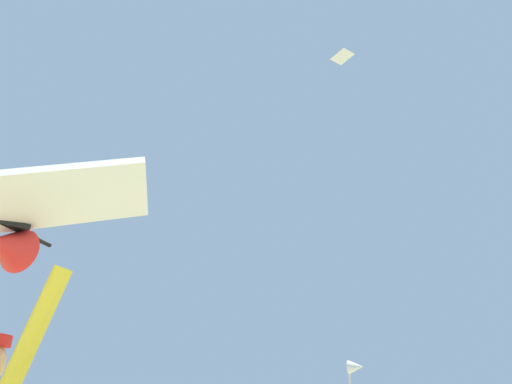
{
  "coord_description": "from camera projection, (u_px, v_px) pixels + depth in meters",
  "views": [
    {
      "loc": [
        1.88,
        -0.94,
        1.32
      ],
      "look_at": [
        -0.38,
        2.74,
        3.3
      ],
      "focal_mm": 32.47,
      "sensor_mm": 36.0,
      "label": 1
    }
  ],
  "objects": [
    {
      "name": "distant_kite_white_mid_right",
      "position": [
        342.0,
        56.0,
        20.37
      ],
      "size": [
        1.1,
        1.09,
        0.26
      ],
      "color": "white"
    },
    {
      "name": "held_stunt_kite",
      "position": [
        2.0,
        217.0,
        2.34
      ],
      "size": [
        1.64,
        1.09,
        0.39
      ],
      "color": "black"
    },
    {
      "name": "marker_flag",
      "position": [
        356.0,
        376.0,
        8.42
      ],
      "size": [
        0.3,
        0.24,
        2.06
      ],
      "color": "silver",
      "rests_on": "ground"
    }
  ]
}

